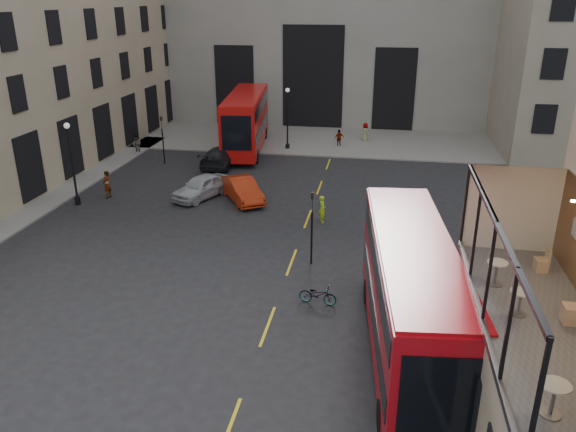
% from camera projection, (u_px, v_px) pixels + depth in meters
% --- Properties ---
extents(host_frontage, '(3.00, 11.00, 4.50)m').
position_uv_depth(host_frontage, '(528.00, 404.00, 15.24)').
color(host_frontage, '#BCA98D').
rests_on(host_frontage, ground).
extents(cafe_floor, '(3.00, 10.00, 0.10)m').
position_uv_depth(cafe_floor, '(542.00, 331.00, 14.40)').
color(cafe_floor, slate).
rests_on(cafe_floor, host_frontage).
extents(gateway, '(35.00, 10.60, 18.00)m').
position_uv_depth(gateway, '(320.00, 28.00, 58.45)').
color(gateway, gray).
rests_on(gateway, ground).
extents(pavement_far, '(40.00, 12.00, 0.12)m').
position_uv_depth(pavement_far, '(295.00, 138.00, 52.86)').
color(pavement_far, slate).
rests_on(pavement_far, ground).
extents(traffic_light_near, '(0.16, 0.20, 3.80)m').
position_uv_depth(traffic_light_near, '(312.00, 219.00, 27.36)').
color(traffic_light_near, black).
rests_on(traffic_light_near, ground).
extents(traffic_light_far, '(0.16, 0.20, 3.80)m').
position_uv_depth(traffic_light_far, '(162.00, 134.00, 44.24)').
color(traffic_light_far, black).
rests_on(traffic_light_far, ground).
extents(street_lamp_a, '(0.36, 0.36, 5.33)m').
position_uv_depth(street_lamp_a, '(73.00, 169.00, 35.39)').
color(street_lamp_a, black).
rests_on(street_lamp_a, ground).
extents(street_lamp_b, '(0.36, 0.36, 5.33)m').
position_uv_depth(street_lamp_b, '(288.00, 122.00, 48.34)').
color(street_lamp_b, black).
rests_on(street_lamp_b, ground).
extents(bus_near, '(3.77, 11.90, 4.67)m').
position_uv_depth(bus_near, '(411.00, 293.00, 20.17)').
color(bus_near, '#B30C15').
rests_on(bus_near, ground).
extents(bus_far, '(4.22, 12.44, 4.87)m').
position_uv_depth(bus_far, '(246.00, 119.00, 48.15)').
color(bus_far, '#B80F0C').
rests_on(bus_far, ground).
extents(car_a, '(3.49, 4.81, 1.52)m').
position_uv_depth(car_a, '(201.00, 187.00, 37.22)').
color(car_a, '#A8ACB0').
rests_on(car_a, ground).
extents(car_b, '(3.86, 4.75, 1.52)m').
position_uv_depth(car_b, '(242.00, 190.00, 36.68)').
color(car_b, '#A5240A').
rests_on(car_b, ground).
extents(car_c, '(2.60, 5.55, 1.57)m').
position_uv_depth(car_c, '(222.00, 157.00, 44.12)').
color(car_c, black).
rests_on(car_c, ground).
extents(bicycle, '(1.72, 0.78, 0.87)m').
position_uv_depth(bicycle, '(318.00, 295.00, 24.44)').
color(bicycle, gray).
rests_on(bicycle, ground).
extents(cyclist, '(0.58, 0.70, 1.64)m').
position_uv_depth(cyclist, '(322.00, 209.00, 33.16)').
color(cyclist, '#AADF17').
rests_on(cyclist, ground).
extents(pedestrian_a, '(0.91, 0.80, 1.56)m').
position_uv_depth(pedestrian_a, '(137.00, 145.00, 47.65)').
color(pedestrian_a, gray).
rests_on(pedestrian_a, ground).
extents(pedestrian_b, '(1.28, 1.46, 1.96)m').
position_uv_depth(pedestrian_b, '(256.00, 129.00, 52.29)').
color(pedestrian_b, gray).
rests_on(pedestrian_b, ground).
extents(pedestrian_c, '(0.99, 0.80, 1.57)m').
position_uv_depth(pedestrian_c, '(339.00, 138.00, 49.75)').
color(pedestrian_c, gray).
rests_on(pedestrian_c, ground).
extents(pedestrian_d, '(0.89, 1.01, 1.74)m').
position_uv_depth(pedestrian_d, '(365.00, 132.00, 51.52)').
color(pedestrian_d, gray).
rests_on(pedestrian_d, ground).
extents(pedestrian_e, '(0.50, 0.71, 1.86)m').
position_uv_depth(pedestrian_e, '(107.00, 185.00, 37.10)').
color(pedestrian_e, gray).
rests_on(pedestrian_e, ground).
extents(cafe_table_near, '(0.60, 0.60, 0.75)m').
position_uv_depth(cafe_table_near, '(554.00, 394.00, 11.30)').
color(cafe_table_near, white).
rests_on(cafe_table_near, cafe_floor).
extents(cafe_table_mid, '(0.57, 0.57, 0.71)m').
position_uv_depth(cafe_table_mid, '(520.00, 299.00, 14.90)').
color(cafe_table_mid, white).
rests_on(cafe_table_mid, cafe_floor).
extents(cafe_table_far, '(0.60, 0.60, 0.75)m').
position_uv_depth(cafe_table_far, '(496.00, 270.00, 16.46)').
color(cafe_table_far, silver).
rests_on(cafe_table_far, cafe_floor).
extents(cafe_chair_c, '(0.46, 0.46, 0.93)m').
position_uv_depth(cafe_chair_c, '(572.00, 313.00, 14.61)').
color(cafe_chair_c, tan).
rests_on(cafe_chair_c, cafe_floor).
extents(cafe_chair_d, '(0.43, 0.43, 0.78)m').
position_uv_depth(cafe_chair_d, '(541.00, 264.00, 17.38)').
color(cafe_chair_d, tan).
rests_on(cafe_chair_d, cafe_floor).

